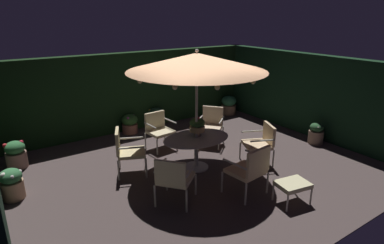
# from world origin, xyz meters

# --- Properties ---
(ground_plane) EXTENTS (8.01, 6.55, 0.02)m
(ground_plane) POSITION_xyz_m (0.00, 0.00, -0.01)
(ground_plane) COLOR #433735
(hedge_backdrop_rear) EXTENTS (8.01, 0.30, 2.22)m
(hedge_backdrop_rear) POSITION_xyz_m (0.00, 3.13, 1.11)
(hedge_backdrop_rear) COLOR black
(hedge_backdrop_rear) RESTS_ON ground_plane
(hedge_backdrop_right) EXTENTS (0.30, 6.55, 2.22)m
(hedge_backdrop_right) POSITION_xyz_m (3.86, 0.00, 1.11)
(hedge_backdrop_right) COLOR black
(hedge_backdrop_right) RESTS_ON ground_plane
(patio_dining_table) EXTENTS (1.52, 1.10, 0.71)m
(patio_dining_table) POSITION_xyz_m (-0.01, -0.08, 0.58)
(patio_dining_table) COLOR #BAB0AD
(patio_dining_table) RESTS_ON ground_plane
(patio_umbrella) EXTENTS (2.84, 2.84, 2.58)m
(patio_umbrella) POSITION_xyz_m (-0.01, -0.08, 2.32)
(patio_umbrella) COLOR #B6B0AA
(patio_umbrella) RESTS_ON ground_plane
(centerpiece_planter) EXTENTS (0.33, 0.33, 0.43)m
(centerpiece_planter) POSITION_xyz_m (0.06, -0.01, 0.96)
(centerpiece_planter) COLOR tan
(centerpiece_planter) RESTS_ON patio_dining_table
(patio_chair_north) EXTENTS (0.72, 0.69, 0.98)m
(patio_chair_north) POSITION_xyz_m (0.16, -1.57, 0.56)
(patio_chair_north) COLOR #BAB6AC
(patio_chair_north) RESTS_ON ground_plane
(patio_chair_northeast) EXTENTS (0.80, 0.81, 0.91)m
(patio_chair_northeast) POSITION_xyz_m (1.34, -0.69, 0.53)
(patio_chair_northeast) COLOR #B7B5A3
(patio_chair_northeast) RESTS_ON ground_plane
(patio_chair_east) EXTENTS (0.85, 0.85, 0.95)m
(patio_chair_east) POSITION_xyz_m (1.12, 0.88, 0.55)
(patio_chair_east) COLOR #B6B2A7
(patio_chair_east) RESTS_ON ground_plane
(patio_chair_southeast) EXTENTS (0.67, 0.63, 0.90)m
(patio_chair_southeast) POSITION_xyz_m (-0.15, 1.39, 0.52)
(patio_chair_southeast) COLOR #B8B5A8
(patio_chair_southeast) RESTS_ON ground_plane
(patio_chair_south) EXTENTS (0.77, 0.76, 0.99)m
(patio_chair_south) POSITION_xyz_m (-1.38, 0.51, 0.57)
(patio_chair_south) COLOR #BCB6A7
(patio_chair_south) RESTS_ON ground_plane
(patio_chair_southwest) EXTENTS (0.86, 0.86, 0.92)m
(patio_chair_southwest) POSITION_xyz_m (-1.15, -1.03, 0.54)
(patio_chair_southwest) COLOR #B8B4A5
(patio_chair_southwest) RESTS_ON ground_plane
(ottoman_footrest) EXTENTS (0.62, 0.51, 0.40)m
(ottoman_footrest) POSITION_xyz_m (0.62, -2.18, 0.35)
(ottoman_footrest) COLOR #BBB5A8
(ottoman_footrest) RESTS_ON ground_plane
(potted_plant_left_near) EXTENTS (0.49, 0.49, 0.60)m
(potted_plant_left_near) POSITION_xyz_m (0.54, 2.80, 0.30)
(potted_plant_left_near) COLOR tan
(potted_plant_left_near) RESTS_ON ground_plane
(potted_plant_back_center) EXTENTS (0.39, 0.39, 0.56)m
(potted_plant_back_center) POSITION_xyz_m (3.40, -0.67, 0.27)
(potted_plant_back_center) COLOR #816952
(potted_plant_back_center) RESTS_ON ground_plane
(potted_plant_back_right) EXTENTS (0.44, 0.43, 0.61)m
(potted_plant_back_right) POSITION_xyz_m (-3.29, 2.14, 0.31)
(potted_plant_back_right) COLOR #846256
(potted_plant_back_right) RESTS_ON ground_plane
(potted_plant_back_left) EXTENTS (0.50, 0.50, 0.62)m
(potted_plant_back_left) POSITION_xyz_m (3.21, 2.64, 0.31)
(potted_plant_back_left) COLOR #7F6146
(potted_plant_back_left) RESTS_ON ground_plane
(potted_plant_right_near) EXTENTS (0.39, 0.39, 0.59)m
(potted_plant_right_near) POSITION_xyz_m (-3.51, 0.77, 0.30)
(potted_plant_right_near) COLOR tan
(potted_plant_right_near) RESTS_ON ground_plane
(potted_plant_left_far) EXTENTS (0.46, 0.46, 0.55)m
(potted_plant_left_far) POSITION_xyz_m (-0.33, 2.79, 0.28)
(potted_plant_left_far) COLOR #A96350
(potted_plant_left_far) RESTS_ON ground_plane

